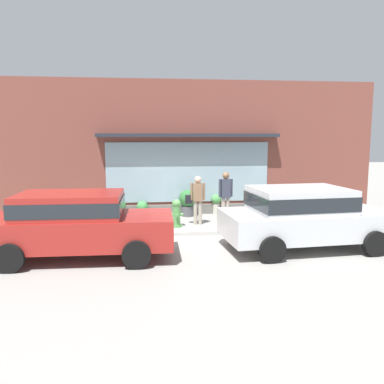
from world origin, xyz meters
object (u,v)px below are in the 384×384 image
object	(u,v)px
potted_plant_trailing_edge	(216,202)
potted_plant_window_center	(121,209)
parked_car_red	(77,222)
parked_car_silver	(303,214)
potted_plant_window_right	(47,212)
potted_plant_doorstep	(142,208)
potted_plant_low_front	(303,205)
pedestrian_with_handbag	(197,197)
potted_plant_window_left	(258,205)
pedestrian_passerby	(226,193)
potted_plant_corner_tall	(188,201)
fire_hydrant	(177,213)

from	to	relation	value
potted_plant_trailing_edge	potted_plant_window_center	size ratio (longest dim) A/B	1.07
parked_car_red	potted_plant_trailing_edge	size ratio (longest dim) A/B	5.81
parked_car_silver	parked_car_red	xyz separation A→B (m)	(-5.57, -0.20, -0.00)
potted_plant_window_right	potted_plant_doorstep	bearing A→B (deg)	6.57
potted_plant_low_front	potted_plant_doorstep	bearing A→B (deg)	177.53
potted_plant_window_right	parked_car_red	bearing A→B (deg)	-68.43
potted_plant_trailing_edge	potted_plant_window_right	distance (m)	5.95
potted_plant_trailing_edge	parked_car_silver	bearing A→B (deg)	-73.56
potted_plant_window_center	potted_plant_window_right	size ratio (longest dim) A/B	1.17
parked_car_red	potted_plant_window_right	distance (m)	4.82
pedestrian_with_handbag	potted_plant_window_left	bearing A→B (deg)	-142.88
parked_car_silver	potted_plant_window_left	xyz separation A→B (m)	(0.14, 4.55, -0.54)
pedestrian_passerby	potted_plant_low_front	distance (m)	3.37
pedestrian_with_handbag	pedestrian_passerby	distance (m)	1.01
pedestrian_with_handbag	pedestrian_passerby	size ratio (longest dim) A/B	0.94
parked_car_red	potted_plant_doorstep	size ratio (longest dim) A/B	7.78
potted_plant_corner_tall	potted_plant_window_right	bearing A→B (deg)	-177.32
fire_hydrant	potted_plant_trailing_edge	distance (m)	2.49
potted_plant_window_center	pedestrian_passerby	bearing A→B (deg)	-15.39
potted_plant_corner_tall	potted_plant_trailing_edge	distance (m)	1.12
parked_car_red	potted_plant_window_right	xyz separation A→B (m)	(-1.76, 4.45, -0.59)
pedestrian_with_handbag	parked_car_silver	bearing A→B (deg)	133.25
parked_car_red	potted_plant_window_center	distance (m)	4.55
parked_car_silver	parked_car_red	world-z (taller)	parked_car_silver
pedestrian_passerby	potted_plant_doorstep	world-z (taller)	pedestrian_passerby
pedestrian_with_handbag	potted_plant_trailing_edge	xyz separation A→B (m)	(0.93, 1.65, -0.46)
fire_hydrant	potted_plant_doorstep	size ratio (longest dim) A/B	1.59
pedestrian_with_handbag	potted_plant_window_center	world-z (taller)	pedestrian_with_handbag
potted_plant_trailing_edge	potted_plant_doorstep	size ratio (longest dim) A/B	1.34
parked_car_red	potted_plant_window_left	distance (m)	7.45
parked_car_silver	potted_plant_corner_tall	distance (m)	5.13
fire_hydrant	parked_car_red	world-z (taller)	parked_car_red
pedestrian_with_handbag	potted_plant_window_left	distance (m)	2.92
fire_hydrant	pedestrian_with_handbag	world-z (taller)	pedestrian_with_handbag
parked_car_silver	potted_plant_window_center	distance (m)	6.48
potted_plant_trailing_edge	potted_plant_doorstep	world-z (taller)	potted_plant_trailing_edge
parked_car_red	potted_plant_window_right	world-z (taller)	parked_car_red
parked_car_red	potted_plant_window_left	xyz separation A→B (m)	(5.71, 4.75, -0.54)
fire_hydrant	potted_plant_window_center	bearing A→B (deg)	142.09
pedestrian_with_handbag	potted_plant_low_front	distance (m)	4.34
fire_hydrant	potted_plant_corner_tall	bearing A→B (deg)	72.25
fire_hydrant	parked_car_red	bearing A→B (deg)	-130.21
pedestrian_passerby	potted_plant_doorstep	bearing A→B (deg)	-27.89
potted_plant_trailing_edge	fire_hydrant	bearing A→B (deg)	-130.31
potted_plant_window_right	potted_plant_low_front	world-z (taller)	potted_plant_low_front
pedestrian_with_handbag	parked_car_red	bearing A→B (deg)	51.47
fire_hydrant	pedestrian_passerby	distance (m)	1.81
potted_plant_low_front	potted_plant_window_left	bearing A→B (deg)	173.72
pedestrian_passerby	potted_plant_window_center	bearing A→B (deg)	-17.63
pedestrian_with_handbag	potted_plant_corner_tall	distance (m)	1.46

